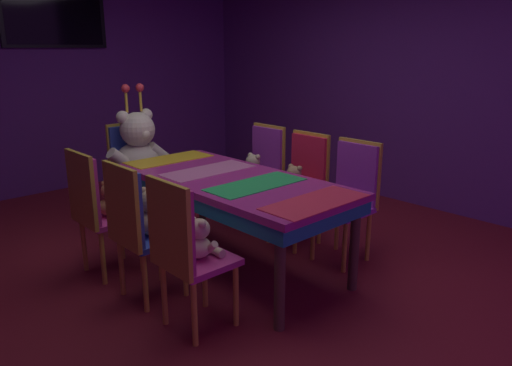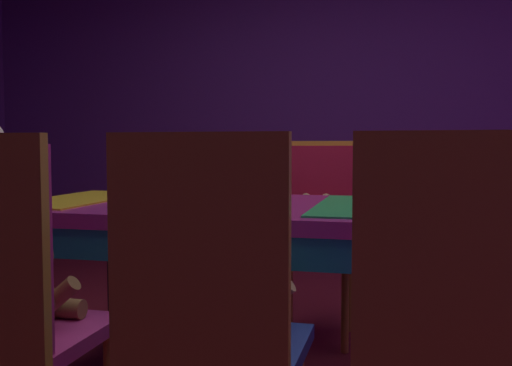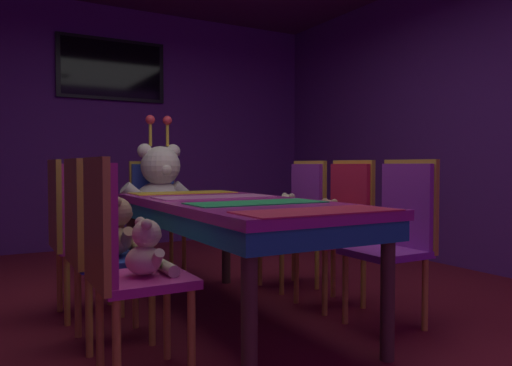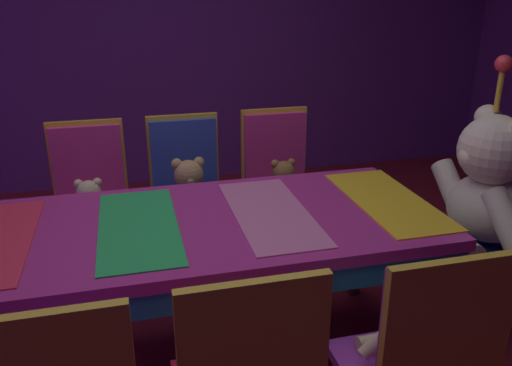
{
  "view_description": "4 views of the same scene",
  "coord_description": "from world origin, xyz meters",
  "px_view_note": "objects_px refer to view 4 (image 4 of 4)",
  "views": [
    {
      "loc": [
        -2.32,
        -2.76,
        1.71
      ],
      "look_at": [
        -0.03,
        -0.31,
        0.76
      ],
      "focal_mm": 34.0,
      "sensor_mm": 36.0,
      "label": 1
    },
    {
      "loc": [
        -2.08,
        -0.4,
        0.95
      ],
      "look_at": [
        -0.13,
        0.08,
        0.83
      ],
      "focal_mm": 40.2,
      "sensor_mm": 36.0,
      "label": 2
    },
    {
      "loc": [
        -1.33,
        -2.64,
        0.95
      ],
      "look_at": [
        0.21,
        0.1,
        0.84
      ],
      "focal_mm": 34.38,
      "sensor_mm": 36.0,
      "label": 3
    },
    {
      "loc": [
        2.0,
        -0.29,
        1.67
      ],
      "look_at": [
        -0.06,
        0.24,
        0.86
      ],
      "focal_mm": 36.37,
      "sensor_mm": 36.0,
      "label": 4
    }
  ],
  "objects_px": {
    "teddy_left_2": "(284,185)",
    "throne_chair": "(510,214)",
    "banquet_table": "(207,238)",
    "teddy_right_2": "(402,336)",
    "chair_left_0": "(91,192)",
    "king_teddy_bear": "(486,188)",
    "teddy_left_1": "(190,191)",
    "teddy_right_1": "(238,358)",
    "teddy_left_0": "(90,206)",
    "chair_left_1": "(186,183)",
    "chair_left_2": "(277,174)",
    "chair_right_2": "(426,358)"
  },
  "relations": [
    {
      "from": "chair_left_1",
      "to": "teddy_right_2",
      "type": "relative_size",
      "value": 3.39
    },
    {
      "from": "teddy_left_2",
      "to": "teddy_right_1",
      "type": "bearing_deg",
      "value": -22.66
    },
    {
      "from": "teddy_left_1",
      "to": "teddy_right_1",
      "type": "height_order",
      "value": "teddy_left_1"
    },
    {
      "from": "teddy_right_1",
      "to": "king_teddy_bear",
      "type": "height_order",
      "value": "king_teddy_bear"
    },
    {
      "from": "teddy_left_1",
      "to": "chair_left_2",
      "type": "bearing_deg",
      "value": 106.95
    },
    {
      "from": "chair_left_1",
      "to": "teddy_left_1",
      "type": "distance_m",
      "value": 0.15
    },
    {
      "from": "teddy_right_2",
      "to": "banquet_table",
      "type": "bearing_deg",
      "value": 36.65
    },
    {
      "from": "chair_left_2",
      "to": "chair_right_2",
      "type": "distance_m",
      "value": 1.73
    },
    {
      "from": "chair_right_2",
      "to": "king_teddy_bear",
      "type": "relative_size",
      "value": 1.08
    },
    {
      "from": "banquet_table",
      "to": "teddy_right_1",
      "type": "xyz_separation_m",
      "value": [
        0.69,
        -0.02,
        -0.08
      ]
    },
    {
      "from": "teddy_right_1",
      "to": "teddy_right_2",
      "type": "bearing_deg",
      "value": -93.03
    },
    {
      "from": "chair_left_0",
      "to": "teddy_right_2",
      "type": "distance_m",
      "value": 1.88
    },
    {
      "from": "teddy_left_0",
      "to": "chair_left_2",
      "type": "bearing_deg",
      "value": 98.98
    },
    {
      "from": "teddy_left_1",
      "to": "king_teddy_bear",
      "type": "xyz_separation_m",
      "value": [
        0.69,
        1.36,
        0.15
      ]
    },
    {
      "from": "teddy_right_2",
      "to": "king_teddy_bear",
      "type": "relative_size",
      "value": 0.32
    },
    {
      "from": "throne_chair",
      "to": "chair_right_2",
      "type": "bearing_deg",
      "value": 40.76
    },
    {
      "from": "teddy_left_2",
      "to": "throne_chair",
      "type": "height_order",
      "value": "throne_chair"
    },
    {
      "from": "chair_left_1",
      "to": "teddy_left_1",
      "type": "xyz_separation_m",
      "value": [
        0.15,
        -0.0,
        0.0
      ]
    },
    {
      "from": "teddy_left_1",
      "to": "teddy_left_0",
      "type": "bearing_deg",
      "value": -89.7
    },
    {
      "from": "banquet_table",
      "to": "throne_chair",
      "type": "xyz_separation_m",
      "value": [
        0.0,
        1.54,
        -0.06
      ]
    },
    {
      "from": "banquet_table",
      "to": "teddy_left_1",
      "type": "relative_size",
      "value": 5.79
    },
    {
      "from": "chair_left_0",
      "to": "teddy_left_0",
      "type": "distance_m",
      "value": 0.14
    },
    {
      "from": "teddy_left_0",
      "to": "chair_left_2",
      "type": "xyz_separation_m",
      "value": [
        -0.17,
        1.09,
        0.03
      ]
    },
    {
      "from": "chair_left_0",
      "to": "teddy_left_1",
      "type": "bearing_deg",
      "value": 75.44
    },
    {
      "from": "banquet_table",
      "to": "throne_chair",
      "type": "relative_size",
      "value": 2.05
    },
    {
      "from": "teddy_right_2",
      "to": "king_teddy_bear",
      "type": "height_order",
      "value": "king_teddy_bear"
    },
    {
      "from": "king_teddy_bear",
      "to": "teddy_left_1",
      "type": "bearing_deg",
      "value": -27.02
    },
    {
      "from": "king_teddy_bear",
      "to": "throne_chair",
      "type": "bearing_deg",
      "value": 180.0
    },
    {
      "from": "teddy_left_0",
      "to": "chair_left_2",
      "type": "relative_size",
      "value": 0.28
    },
    {
      "from": "teddy_left_1",
      "to": "teddy_right_2",
      "type": "distance_m",
      "value": 1.51
    },
    {
      "from": "teddy_left_0",
      "to": "teddy_left_2",
      "type": "height_order",
      "value": "teddy_left_2"
    },
    {
      "from": "throne_chair",
      "to": "chair_left_1",
      "type": "bearing_deg",
      "value": -28.77
    },
    {
      "from": "banquet_table",
      "to": "chair_left_2",
      "type": "relative_size",
      "value": 2.05
    },
    {
      "from": "chair_right_2",
      "to": "chair_left_0",
      "type": "bearing_deg",
      "value": 31.96
    },
    {
      "from": "chair_left_2",
      "to": "teddy_left_2",
      "type": "distance_m",
      "value": 0.14
    },
    {
      "from": "teddy_right_2",
      "to": "throne_chair",
      "type": "xyz_separation_m",
      "value": [
        -0.72,
        1.01,
        0.02
      ]
    },
    {
      "from": "chair_left_0",
      "to": "teddy_left_2",
      "type": "bearing_deg",
      "value": 84.16
    },
    {
      "from": "chair_left_0",
      "to": "teddy_right_2",
      "type": "height_order",
      "value": "chair_left_0"
    },
    {
      "from": "banquet_table",
      "to": "teddy_left_0",
      "type": "height_order",
      "value": "banquet_table"
    },
    {
      "from": "chair_left_0",
      "to": "teddy_right_1",
      "type": "distance_m",
      "value": 1.61
    },
    {
      "from": "teddy_left_1",
      "to": "chair_left_0",
      "type": "bearing_deg",
      "value": -104.56
    },
    {
      "from": "teddy_left_2",
      "to": "throne_chair",
      "type": "bearing_deg",
      "value": 53.46
    },
    {
      "from": "chair_left_0",
      "to": "teddy_right_1",
      "type": "bearing_deg",
      "value": 18.23
    },
    {
      "from": "chair_left_0",
      "to": "king_teddy_bear",
      "type": "height_order",
      "value": "king_teddy_bear"
    },
    {
      "from": "teddy_left_0",
      "to": "teddy_right_1",
      "type": "height_order",
      "value": "teddy_right_1"
    },
    {
      "from": "banquet_table",
      "to": "teddy_right_2",
      "type": "bearing_deg",
      "value": 36.65
    },
    {
      "from": "banquet_table",
      "to": "teddy_right_1",
      "type": "bearing_deg",
      "value": -1.52
    },
    {
      "from": "banquet_table",
      "to": "chair_left_1",
      "type": "height_order",
      "value": "chair_left_1"
    },
    {
      "from": "chair_left_2",
      "to": "teddy_right_2",
      "type": "xyz_separation_m",
      "value": [
        1.59,
        -0.03,
        -0.02
      ]
    },
    {
      "from": "chair_left_2",
      "to": "teddy_right_2",
      "type": "height_order",
      "value": "chair_left_2"
    }
  ]
}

